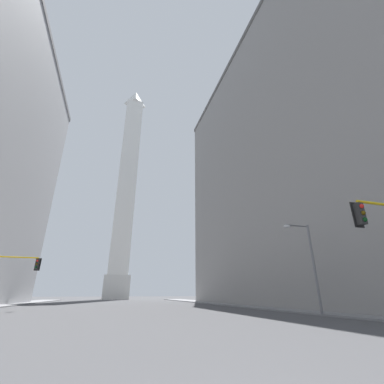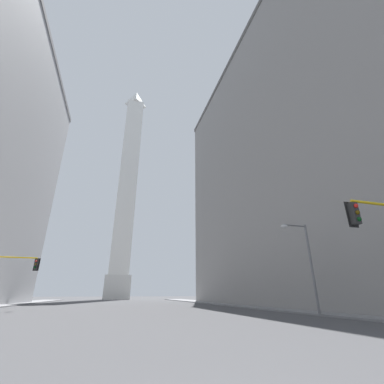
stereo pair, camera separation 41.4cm
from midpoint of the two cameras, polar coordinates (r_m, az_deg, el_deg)
The scene contains 5 objects.
sidewalk_right at distance 37.51m, azimuth 13.72°, elevation -23.47°, with size 5.00×102.30×0.15m, color slate.
building_right at distance 50.16m, azimuth 25.20°, elevation 5.48°, with size 27.72×53.02×45.49m.
obelisk at distance 94.69m, azimuth -14.40°, elevation 1.80°, with size 7.73×7.73×79.95m.
traffic_light_mid_left at distance 34.41m, azimuth -36.21°, elevation -13.53°, with size 4.92×0.52×5.37m.
street_lamp at distance 24.11m, azimuth 24.01°, elevation -13.02°, with size 2.54×0.36×7.23m.
Camera 1 is at (-1.70, -1.97, 1.58)m, focal length 24.00 mm.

